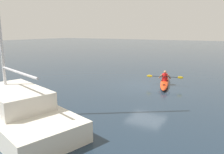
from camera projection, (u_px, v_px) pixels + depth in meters
The scene contains 4 objects.
ground_plane at pixel (147, 86), 15.36m from camera, with size 160.00×160.00×0.00m, color #1E2D3D.
kayak at pixel (165, 82), 15.72m from camera, with size 1.79×4.57×0.31m.
kayaker at pixel (165, 77), 15.48m from camera, with size 2.38×0.74×0.71m.
sailboat_nearest_dock at pixel (12, 107), 9.33m from camera, with size 8.58×4.45×10.74m.
Camera 1 is at (-5.57, 14.05, 3.72)m, focal length 35.54 mm.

